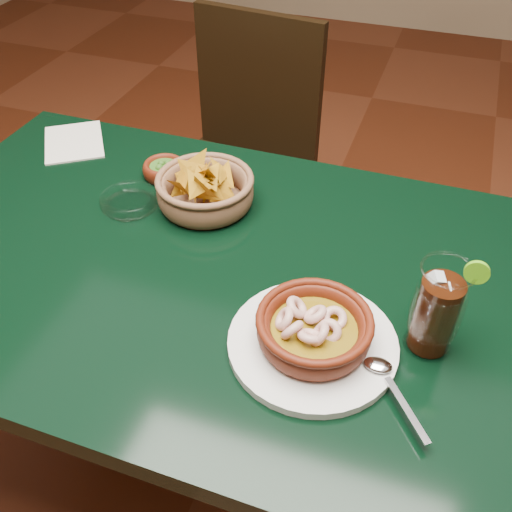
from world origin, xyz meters
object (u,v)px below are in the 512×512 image
(dining_table, at_px, (193,294))
(dining_chair, at_px, (241,161))
(chip_basket, at_px, (205,190))
(cola_drink, at_px, (437,310))
(shrimp_plate, at_px, (314,333))

(dining_table, distance_m, dining_chair, 0.74)
(chip_basket, height_order, cola_drink, cola_drink)
(dining_table, height_order, shrimp_plate, shrimp_plate)
(dining_table, relative_size, cola_drink, 6.50)
(dining_chair, height_order, cola_drink, cola_drink)
(dining_chair, distance_m, cola_drink, 1.04)
(dining_chair, relative_size, chip_basket, 3.97)
(shrimp_plate, relative_size, cola_drink, 1.78)
(shrimp_plate, bearing_deg, chip_basket, 136.51)
(cola_drink, bearing_deg, dining_table, 171.59)
(dining_chair, bearing_deg, cola_drink, -51.72)
(dining_table, xyz_separation_m, dining_chair, (-0.17, 0.71, -0.15))
(dining_chair, xyz_separation_m, shrimp_plate, (0.44, -0.84, 0.28))
(shrimp_plate, bearing_deg, cola_drink, 20.76)
(shrimp_plate, distance_m, cola_drink, 0.19)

